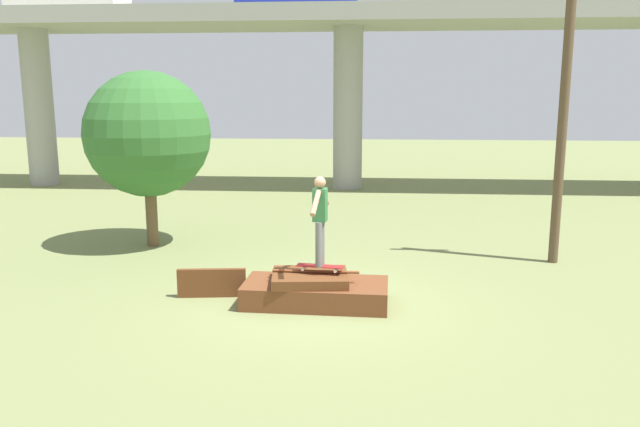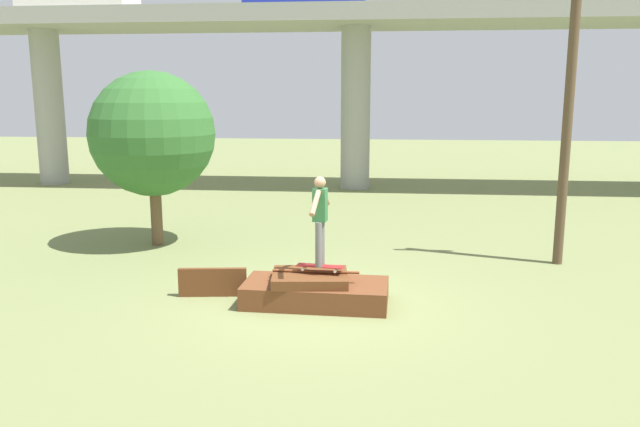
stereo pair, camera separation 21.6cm
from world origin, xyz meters
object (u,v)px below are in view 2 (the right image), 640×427
Objects in this scene: skateboard at (320,266)px; tree_behind_left at (152,134)px; skater at (320,215)px; utility_pole at (569,105)px.

skateboard is 6.14m from tree_behind_left.
skateboard is at bearing 90.00° from skater.
utility_pole is at bearing -4.72° from tree_behind_left.
tree_behind_left is at bearing 137.89° from skater.
skateboard is at bearing -146.45° from utility_pole.
skateboard is 0.13× the size of utility_pole.
tree_behind_left is (-9.07, 0.75, -0.71)m from utility_pole.
skater reaches higher than skateboard.
utility_pole reaches higher than tree_behind_left.
utility_pole is 1.57× the size of tree_behind_left.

